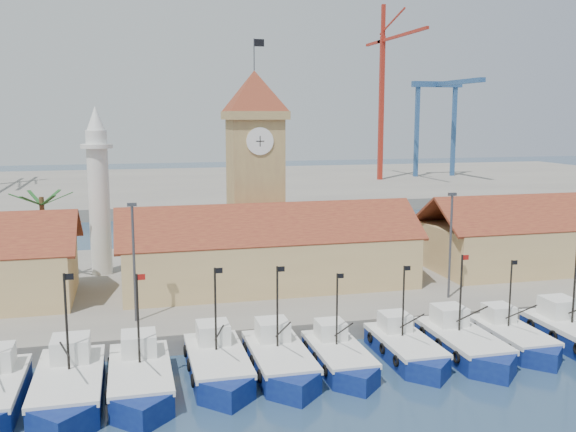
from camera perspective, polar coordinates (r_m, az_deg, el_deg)
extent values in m
plane|color=#1D3A4F|center=(41.68, 4.34, -14.99)|extent=(400.00, 400.00, 0.00)
cube|color=gray|center=(63.42, -2.53, -5.83)|extent=(140.00, 32.00, 1.50)
cube|color=gray|center=(147.48, -9.25, 2.60)|extent=(240.00, 80.00, 2.00)
cube|color=navy|center=(41.89, -18.86, -14.52)|extent=(3.83, 8.67, 1.97)
cube|color=navy|center=(37.96, -19.41, -17.09)|extent=(3.83, 3.83, 1.97)
cube|color=silver|center=(41.52, -18.93, -13.27)|extent=(3.91, 8.91, 0.38)
cube|color=silver|center=(43.23, -18.75, -11.12)|extent=(2.30, 2.41, 1.53)
cylinder|color=black|center=(41.00, -19.08, -9.01)|extent=(0.15, 0.15, 6.13)
cube|color=black|center=(40.22, -18.90, -5.13)|extent=(0.55, 0.02, 0.38)
cube|color=navy|center=(41.97, -12.98, -14.25)|extent=(3.66, 8.27, 1.88)
cube|color=navy|center=(38.20, -12.84, -16.66)|extent=(3.66, 3.66, 1.88)
cube|color=silver|center=(41.62, -13.02, -13.06)|extent=(3.73, 8.50, 0.37)
cube|color=silver|center=(43.26, -13.12, -11.02)|extent=(2.19, 2.30, 1.46)
cylinder|color=black|center=(41.12, -13.18, -9.00)|extent=(0.15, 0.15, 5.85)
cube|color=#A5140F|center=(40.38, -12.95, -5.31)|extent=(0.52, 0.02, 0.37)
cube|color=navy|center=(43.35, -6.28, -13.32)|extent=(3.58, 8.09, 1.84)
cube|color=navy|center=(39.66, -5.45, -15.49)|extent=(3.58, 3.58, 1.84)
cube|color=silver|center=(43.01, -6.30, -12.18)|extent=(3.65, 8.32, 0.36)
cube|color=silver|center=(44.61, -6.68, -10.28)|extent=(2.15, 2.25, 1.43)
cylinder|color=black|center=(42.55, -6.46, -8.34)|extent=(0.14, 0.14, 5.72)
cube|color=black|center=(41.88, -6.18, -4.85)|extent=(0.51, 0.02, 0.36)
cube|color=navy|center=(43.76, -0.79, -13.05)|extent=(3.54, 8.01, 1.82)
cube|color=navy|center=(40.18, 0.57, -15.12)|extent=(3.54, 3.54, 1.82)
cube|color=silver|center=(43.43, -0.79, -11.94)|extent=(3.61, 8.23, 0.35)
cube|color=silver|center=(44.99, -1.39, -10.09)|extent=(2.12, 2.23, 1.42)
cylinder|color=black|center=(42.97, -0.95, -8.17)|extent=(0.14, 0.14, 5.66)
cube|color=black|center=(42.33, -0.63, -4.74)|extent=(0.51, 0.02, 0.35)
cube|color=navy|center=(44.66, 4.51, -12.68)|extent=(3.20, 7.25, 1.65)
cube|color=navy|center=(41.50, 6.15, -14.43)|extent=(3.20, 3.20, 1.65)
cube|color=silver|center=(44.36, 4.52, -11.69)|extent=(3.27, 7.45, 0.32)
cube|color=silver|center=(45.73, 3.80, -10.07)|extent=(1.92, 2.01, 1.28)
cylinder|color=black|center=(43.94, 4.37, -8.36)|extent=(0.13, 0.13, 5.13)
cube|color=black|center=(43.37, 4.70, -5.33)|extent=(0.46, 0.02, 0.32)
cube|color=navy|center=(46.77, 10.34, -11.77)|extent=(3.27, 7.41, 1.68)
cube|color=navy|center=(43.66, 12.39, -13.37)|extent=(3.27, 3.27, 1.68)
cube|color=silver|center=(46.48, 10.37, -10.80)|extent=(3.34, 7.61, 0.33)
cube|color=silver|center=(47.83, 9.47, -9.26)|extent=(1.96, 2.06, 1.31)
cylinder|color=black|center=(46.08, 10.22, -7.55)|extent=(0.13, 0.13, 5.24)
cube|color=black|center=(45.55, 10.57, -4.59)|extent=(0.47, 0.02, 0.33)
cube|color=navy|center=(48.32, 15.21, -11.20)|extent=(3.58, 8.10, 1.84)
cube|color=navy|center=(45.08, 17.78, -12.81)|extent=(3.58, 3.58, 1.84)
cube|color=silver|center=(48.01, 15.25, -10.17)|extent=(3.65, 8.33, 0.36)
cube|color=silver|center=(49.44, 14.14, -8.57)|extent=(2.15, 2.25, 1.43)
cylinder|color=black|center=(47.60, 15.09, -6.72)|extent=(0.14, 0.14, 5.73)
cube|color=#A5140F|center=(47.09, 15.50, -3.57)|extent=(0.51, 0.02, 0.36)
cube|color=navy|center=(50.84, 19.23, -10.44)|extent=(3.22, 7.29, 1.66)
cube|color=navy|center=(48.03, 21.65, -11.72)|extent=(3.22, 3.22, 1.66)
cube|color=silver|center=(50.58, 19.28, -9.55)|extent=(3.29, 7.49, 0.32)
cube|color=silver|center=(51.81, 18.21, -8.20)|extent=(1.93, 2.03, 1.29)
cylinder|color=black|center=(50.21, 19.14, -6.61)|extent=(0.13, 0.13, 5.16)
cube|color=black|center=(49.77, 19.50, -3.92)|extent=(0.46, 0.02, 0.32)
cube|color=navy|center=(52.57, 24.20, -10.00)|extent=(3.77, 8.52, 1.94)
cube|color=silver|center=(53.63, 22.92, -7.50)|extent=(2.26, 2.37, 1.51)
cylinder|color=black|center=(51.88, 24.12, -5.66)|extent=(0.15, 0.15, 6.03)
cube|color=tan|center=(58.91, -1.76, -3.97)|extent=(26.00, 10.00, 4.50)
cube|color=brown|center=(55.78, -1.23, -0.77)|extent=(27.04, 5.13, 3.21)
cube|color=brown|center=(60.60, -2.29, 0.00)|extent=(27.04, 5.13, 3.21)
cube|color=tan|center=(72.62, 23.76, -2.27)|extent=(30.00, 10.00, 4.50)
cube|color=brown|center=(74.01, 22.76, 0.93)|extent=(31.20, 5.13, 3.21)
cube|color=tan|center=(63.79, -2.94, 1.81)|extent=(5.00, 5.00, 15.00)
cube|color=tan|center=(63.31, -2.99, 8.92)|extent=(5.80, 5.80, 0.80)
pyramid|color=brown|center=(63.35, -3.01, 11.00)|extent=(5.80, 5.80, 4.00)
cylinder|color=white|center=(60.85, -2.51, 6.66)|extent=(2.60, 0.15, 2.60)
cube|color=black|center=(60.77, -2.50, 6.66)|extent=(0.08, 0.02, 1.00)
cube|color=black|center=(60.77, -2.50, 6.66)|extent=(0.80, 0.02, 0.08)
cylinder|color=#3F3F44|center=(63.58, -3.04, 14.15)|extent=(0.10, 0.10, 3.00)
cube|color=black|center=(63.78, -2.59, 15.13)|extent=(1.00, 0.03, 0.70)
cylinder|color=silver|center=(64.73, -16.43, 1.11)|extent=(2.00, 2.00, 14.00)
cylinder|color=silver|center=(64.25, -16.65, 5.97)|extent=(3.00, 3.00, 0.40)
cone|color=silver|center=(64.18, -16.75, 8.29)|extent=(1.80, 1.80, 2.40)
cylinder|color=brown|center=(63.63, -20.88, -1.98)|extent=(0.44, 0.44, 8.00)
cube|color=#1B501E|center=(62.91, -19.81, 1.46)|extent=(2.80, 0.35, 1.18)
cube|color=#1B501E|center=(64.18, -20.32, 1.57)|extent=(1.71, 2.60, 1.18)
cube|color=#1B501E|center=(64.35, -21.56, 1.52)|extent=(1.71, 2.60, 1.18)
cube|color=#1B501E|center=(63.25, -22.33, 1.36)|extent=(2.80, 0.35, 1.18)
cube|color=#1B501E|center=(61.96, -21.85, 1.25)|extent=(1.71, 2.60, 1.18)
cube|color=#1B501E|center=(61.79, -20.56, 1.30)|extent=(1.71, 2.60, 1.18)
cylinder|color=#3F3F44|center=(49.33, -13.52, -4.07)|extent=(0.20, 0.20, 9.00)
cube|color=#3F3F44|center=(48.55, -13.71, 1.00)|extent=(0.70, 0.25, 0.25)
cylinder|color=#3F3F44|center=(55.85, 14.23, -2.59)|extent=(0.20, 0.20, 9.00)
cube|color=#3F3F44|center=(55.17, 14.40, 1.89)|extent=(0.70, 0.25, 0.25)
cube|color=#A62719|center=(152.47, 8.29, 9.39)|extent=(1.00, 1.00, 32.88)
cube|color=#A62719|center=(144.15, 10.01, 15.54)|extent=(0.60, 25.31, 0.60)
cube|color=#A62719|center=(158.02, 7.71, 15.00)|extent=(0.60, 10.00, 0.60)
cube|color=#A62719|center=(153.97, 8.46, 16.83)|extent=(0.80, 0.80, 7.00)
cube|color=#2D558B|center=(161.72, 11.37, 7.35)|extent=(0.90, 0.90, 22.00)
cube|color=#2D558B|center=(166.25, 14.51, 7.28)|extent=(0.90, 0.90, 22.00)
cube|color=#2D558B|center=(164.06, 13.10, 11.33)|extent=(13.00, 1.40, 1.40)
cube|color=#2D558B|center=(155.22, 14.81, 11.42)|extent=(1.40, 22.00, 1.00)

